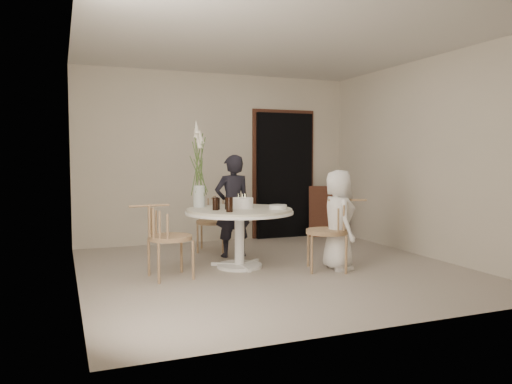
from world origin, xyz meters
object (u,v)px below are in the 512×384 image
object	(u,v)px
boy	(338,220)
flower_vase	(199,168)
chair_right	(337,224)
chair_left	(160,230)
chair_far	(213,215)
table	(239,218)
girl	(233,206)
birthday_cake	(242,203)

from	to	relation	value
boy	flower_vase	world-z (taller)	flower_vase
chair_right	chair_left	world-z (taller)	chair_right
chair_far	table	bearing A→B (deg)	-67.32
table	chair_left	distance (m)	1.05
table	girl	distance (m)	0.70
boy	table	bearing A→B (deg)	73.59
table	chair_right	distance (m)	1.19
girl	table	bearing A→B (deg)	75.24
chair_left	boy	size ratio (longest dim) A/B	0.70
table	boy	size ratio (longest dim) A/B	1.10
table	girl	xyz separation A→B (m)	(0.14, 0.68, 0.08)
girl	chair_left	bearing A→B (deg)	35.28
girl	boy	size ratio (longest dim) A/B	1.15
chair_far	chair_right	bearing A→B (deg)	-37.21
chair_right	boy	size ratio (longest dim) A/B	0.72
chair_right	flower_vase	xyz separation A→B (m)	(-1.45, 0.94, 0.66)
chair_right	birthday_cake	bearing A→B (deg)	-99.91
table	chair_right	size ratio (longest dim) A/B	1.53
flower_vase	table	bearing A→B (deg)	-41.77
table	boy	xyz separation A→B (m)	(1.08, -0.53, -0.01)
chair_far	chair_left	xyz separation A→B (m)	(-1.06, -1.51, 0.04)
girl	birthday_cake	size ratio (longest dim) A/B	5.14
chair_far	boy	size ratio (longest dim) A/B	0.65
birthday_cake	chair_left	bearing A→B (deg)	-165.89
table	girl	bearing A→B (deg)	78.12
chair_far	girl	distance (m)	0.63
chair_far	chair_right	xyz separation A→B (m)	(1.00, -1.85, 0.06)
table	flower_vase	bearing A→B (deg)	138.23
table	chair_right	xyz separation A→B (m)	(1.04, -0.58, -0.05)
chair_right	birthday_cake	xyz separation A→B (m)	(-0.99, 0.61, 0.23)
table	boy	distance (m)	1.21
chair_left	flower_vase	size ratio (longest dim) A/B	0.77
boy	birthday_cake	xyz separation A→B (m)	(-1.03, 0.57, 0.19)
chair_far	girl	bearing A→B (deg)	-55.49
boy	chair_far	bearing A→B (deg)	39.97
table	girl	size ratio (longest dim) A/B	0.95
flower_vase	chair_right	bearing A→B (deg)	-33.08
chair_left	birthday_cake	distance (m)	1.13
chair_far	flower_vase	world-z (taller)	flower_vase
table	chair_far	xyz separation A→B (m)	(0.04, 1.27, -0.11)
chair_far	boy	bearing A→B (deg)	-35.62
chair_right	girl	bearing A→B (deg)	-122.78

